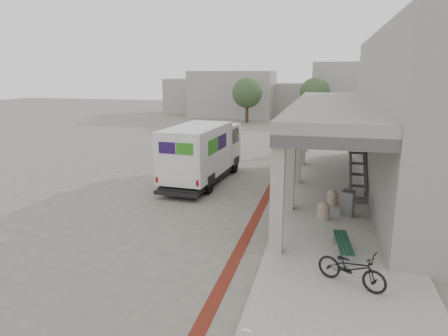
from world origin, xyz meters
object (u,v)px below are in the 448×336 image
(fedex_truck, at_px, (203,152))
(bench, at_px, (343,245))
(utility_cabinet, at_px, (348,203))
(bicycle_black, at_px, (352,268))

(fedex_truck, bearing_deg, bench, -44.14)
(bench, xyz_separation_m, utility_cabinet, (0.27, 3.51, 0.17))
(fedex_truck, bearing_deg, bicycle_black, -49.76)
(fedex_truck, xyz_separation_m, bicycle_black, (6.58, -8.77, -0.95))
(utility_cabinet, xyz_separation_m, bicycle_black, (-0.14, -5.25, -0.00))
(fedex_truck, xyz_separation_m, utility_cabinet, (6.72, -3.53, -0.94))
(fedex_truck, relative_size, bicycle_black, 3.86)
(bench, distance_m, utility_cabinet, 3.52)
(fedex_truck, distance_m, bicycle_black, 11.01)
(bicycle_black, bearing_deg, fedex_truck, 63.24)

